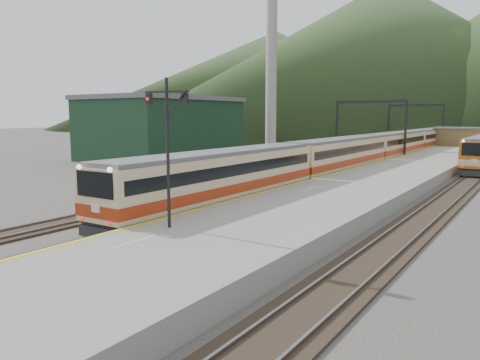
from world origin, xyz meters
The scene contains 16 objects.
track_main centered at (0.00, 40.00, 0.07)m, with size 2.60×200.00×0.23m.
track_far centered at (-5.00, 40.00, 0.07)m, with size 2.60×200.00×0.23m.
track_second centered at (11.50, 40.00, 0.07)m, with size 2.60×200.00×0.23m.
platform centered at (5.60, 38.00, 0.50)m, with size 8.00×100.00×1.00m, color gray.
gantry_near centered at (-2.85, 55.00, 5.59)m, with size 9.55×0.25×8.00m.
gantry_far centered at (-2.85, 80.00, 5.59)m, with size 9.55×0.25×8.00m.
warehouse centered at (-28.00, 42.00, 4.32)m, with size 14.50×20.50×8.60m.
smokestack centered at (-22.00, 62.00, 15.00)m, with size 1.80×1.80×30.00m, color #9E998E.
station_shed centered at (5.60, 78.00, 2.57)m, with size 9.40×4.40×3.10m.
hill_a centered at (-40.00, 190.00, 30.00)m, with size 180.00×180.00×60.00m, color #2A3F1D.
hill_d centered at (-120.00, 240.00, 27.50)m, with size 200.00×200.00×55.00m, color #2A3F1D.
main_train centered at (0.00, 47.59, 2.03)m, with size 2.95×80.82×3.60m.
signal_mast centered at (3.32, 8.47, 5.02)m, with size 2.18×0.54×6.57m.
short_signal_a centered at (-2.83, 9.84, 1.46)m, with size 0.26×0.22×2.27m.
short_signal_b centered at (-3.37, 24.78, 1.46)m, with size 0.27×0.23×2.27m.
short_signal_c centered at (-6.40, 22.19, 1.46)m, with size 0.27×0.24×2.27m.
Camera 1 is at (17.17, -6.81, 5.94)m, focal length 35.00 mm.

